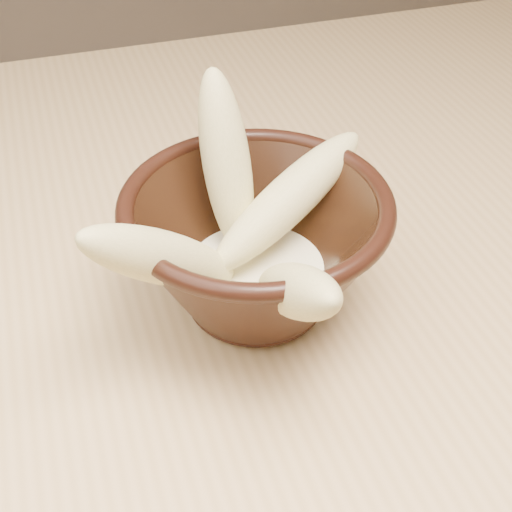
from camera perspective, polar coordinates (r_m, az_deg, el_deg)
The scene contains 7 objects.
table at distance 0.79m, azimuth 8.34°, elevation 1.35°, with size 1.20×0.80×0.75m.
bowl at distance 0.55m, azimuth 0.00°, elevation 0.77°, with size 0.20×0.20×0.11m.
milk_puddle at distance 0.56m, azimuth 0.00°, elevation -1.39°, with size 0.12×0.12×0.02m, color #FFF6CD.
banana_upright at distance 0.56m, azimuth -2.37°, elevation 7.44°, with size 0.04×0.04×0.15m, color #CBC278.
banana_left at distance 0.49m, azimuth -7.35°, elevation -0.16°, with size 0.04×0.04×0.16m, color #CBC278.
banana_across at distance 0.56m, azimuth 2.64°, elevation 4.58°, with size 0.04×0.04×0.17m, color #CBC278.
banana_front at distance 0.48m, azimuth 3.23°, elevation -2.80°, with size 0.04×0.04×0.15m, color #CBC278.
Camera 1 is at (-0.30, -0.55, 1.16)m, focal length 50.00 mm.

